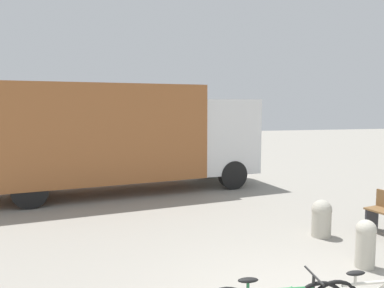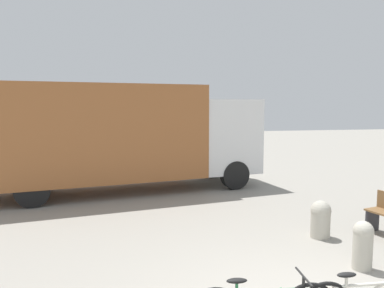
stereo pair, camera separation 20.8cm
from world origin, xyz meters
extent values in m
cube|color=#99592D|center=(-2.77, 7.14, 1.76)|extent=(6.33, 3.19, 2.65)
cube|color=silver|center=(1.11, 7.78, 1.56)|extent=(2.16, 2.41, 2.26)
cylinder|color=black|center=(0.96, 8.72, 0.43)|extent=(0.89, 0.42, 0.86)
cylinder|color=black|center=(1.27, 6.84, 0.43)|extent=(0.89, 0.42, 0.86)
cylinder|color=black|center=(-4.57, 7.81, 0.43)|extent=(0.89, 0.42, 0.86)
cylinder|color=black|center=(-4.26, 5.92, 0.43)|extent=(0.89, 0.42, 0.86)
cube|color=#2D2D33|center=(2.80, 2.68, 0.22)|extent=(0.34, 0.12, 0.44)
cylinder|color=#26723F|center=(-1.00, -0.21, 0.64)|extent=(0.03, 0.03, 0.11)
ellipsoid|color=black|center=(-1.00, -0.21, 0.71)|extent=(0.23, 0.11, 0.05)
cylinder|color=black|center=(-0.29, -0.28, 0.65)|extent=(0.03, 0.03, 0.14)
cylinder|color=black|center=(-0.29, -0.28, 0.72)|extent=(0.07, 0.44, 0.02)
cylinder|color=silver|center=(0.48, -0.33, 0.59)|extent=(0.87, 0.08, 0.04)
cylinder|color=silver|center=(0.20, -0.31, 0.64)|extent=(0.03, 0.03, 0.11)
ellipsoid|color=black|center=(0.20, -0.31, 0.71)|extent=(0.22, 0.10, 0.05)
cylinder|color=#B2AD9E|center=(1.48, 1.17, 0.30)|extent=(0.29, 0.29, 0.61)
sphere|color=#B2AD9E|center=(1.48, 1.17, 0.61)|extent=(0.31, 0.31, 0.31)
cylinder|color=#B2AD9E|center=(1.59, 2.56, 0.26)|extent=(0.36, 0.36, 0.52)
sphere|color=#B2AD9E|center=(1.59, 2.56, 0.52)|extent=(0.38, 0.38, 0.38)
camera|label=1|loc=(-2.40, -3.70, 2.53)|focal=35.00mm
camera|label=2|loc=(-2.19, -3.74, 2.53)|focal=35.00mm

